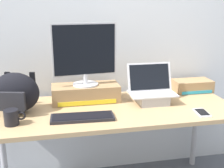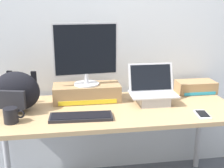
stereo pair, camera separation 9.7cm
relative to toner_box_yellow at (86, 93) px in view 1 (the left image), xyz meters
name	(u,v)px [view 1 (the left image)]	position (x,y,z in m)	size (l,w,h in m)	color
back_wall	(101,26)	(0.17, 0.27, 0.49)	(7.00, 0.10, 2.60)	silver
desk	(112,117)	(0.17, -0.19, -0.14)	(1.81, 0.72, 0.75)	tan
toner_box_yellow	(86,93)	(0.00, 0.00, 0.00)	(0.51, 0.23, 0.13)	#9E7A51
desktop_monitor	(85,54)	(0.00, 0.00, 0.31)	(0.49, 0.19, 0.47)	silver
open_laptop	(152,94)	(0.49, -0.14, 0.00)	(0.35, 0.23, 0.29)	#ADADB2
external_keyboard	(82,117)	(-0.06, -0.35, -0.05)	(0.42, 0.17, 0.02)	black
messenger_backpack	(16,93)	(-0.50, -0.13, 0.08)	(0.36, 0.28, 0.28)	black
coffee_mug	(12,117)	(-0.50, -0.36, -0.01)	(0.13, 0.09, 0.10)	black
cell_phone	(202,113)	(0.76, -0.42, -0.06)	(0.09, 0.16, 0.01)	silver
toner_box_cyan	(192,86)	(0.93, 0.07, -0.01)	(0.32, 0.18, 0.10)	#9E7A51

